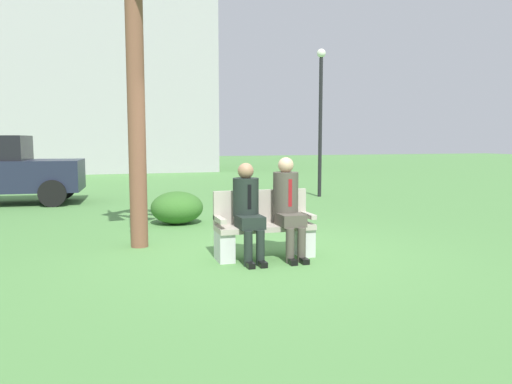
% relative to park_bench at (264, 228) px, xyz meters
% --- Properties ---
extents(ground_plane, '(80.00, 80.00, 0.00)m').
position_rel_park_bench_xyz_m(ground_plane, '(0.02, 0.18, -0.39)').
color(ground_plane, '#538B46').
extents(park_bench, '(1.32, 0.44, 0.90)m').
position_rel_park_bench_xyz_m(park_bench, '(0.00, 0.00, 0.00)').
color(park_bench, '#B7AD9E').
rests_on(park_bench, ground).
extents(seated_man_left, '(0.34, 0.72, 1.28)m').
position_rel_park_bench_xyz_m(seated_man_left, '(-0.26, -0.12, 0.32)').
color(seated_man_left, '#1E2823').
rests_on(seated_man_left, ground).
extents(seated_man_right, '(0.34, 0.72, 1.35)m').
position_rel_park_bench_xyz_m(seated_man_right, '(0.30, -0.11, 0.36)').
color(seated_man_right, '#4C473D').
rests_on(seated_man_right, ground).
extents(shrub_near_bench, '(0.98, 0.90, 0.61)m').
position_rel_park_bench_xyz_m(shrub_near_bench, '(-0.73, 3.01, -0.09)').
color(shrub_near_bench, '#366C28').
rests_on(shrub_near_bench, ground).
extents(street_lamp, '(0.24, 0.24, 4.03)m').
position_rel_park_bench_xyz_m(street_lamp, '(3.72, 6.32, 2.04)').
color(street_lamp, black).
rests_on(street_lamp, ground).
extents(building_backdrop, '(13.25, 7.47, 9.28)m').
position_rel_park_bench_xyz_m(building_backdrop, '(-2.86, 20.88, 4.27)').
color(building_backdrop, '#ABA9AC').
rests_on(building_backdrop, ground).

